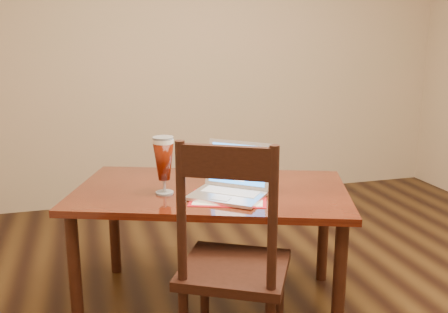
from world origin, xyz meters
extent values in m
cube|color=tan|center=(0.00, 2.50, 1.35)|extent=(4.50, 0.01, 2.70)
cube|color=#4F180A|center=(-0.50, 0.60, 0.67)|extent=(1.66, 1.28, 0.04)
cylinder|color=black|center=(-1.23, 0.51, 0.32)|extent=(0.06, 0.06, 0.65)
cylinder|color=black|center=(0.00, 0.05, 0.32)|extent=(0.06, 0.06, 0.65)
cylinder|color=black|center=(-1.00, 1.15, 0.32)|extent=(0.06, 0.06, 0.65)
cylinder|color=black|center=(0.24, 0.69, 0.32)|extent=(0.06, 0.06, 0.65)
cube|color=#B31018|center=(-0.45, 0.41, 0.69)|extent=(0.45, 0.39, 0.00)
cube|color=white|center=(-0.45, 0.41, 0.69)|extent=(0.41, 0.34, 0.00)
cube|color=silver|center=(-0.46, 0.42, 0.70)|extent=(0.44, 0.42, 0.02)
cube|color=#AFAFB3|center=(-0.43, 0.46, 0.71)|extent=(0.30, 0.27, 0.00)
cube|color=silver|center=(-0.51, 0.36, 0.71)|extent=(0.11, 0.11, 0.00)
cube|color=silver|center=(-0.36, 0.54, 0.83)|extent=(0.32, 0.28, 0.24)
cube|color=blue|center=(-0.37, 0.54, 0.83)|extent=(0.28, 0.24, 0.20)
cube|color=white|center=(-0.40, 0.56, 0.83)|extent=(0.17, 0.15, 0.17)
cylinder|color=silver|center=(-0.75, 0.58, 0.69)|extent=(0.09, 0.09, 0.01)
cylinder|color=silver|center=(-0.75, 0.58, 0.73)|extent=(0.02, 0.02, 0.07)
cylinder|color=silver|center=(-0.75, 0.58, 0.97)|extent=(0.11, 0.11, 0.02)
cylinder|color=silver|center=(-0.75, 0.58, 0.98)|extent=(0.11, 0.11, 0.01)
cylinder|color=silver|center=(-0.42, 0.86, 0.70)|extent=(0.06, 0.06, 0.04)
cylinder|color=silver|center=(-0.39, 0.86, 0.70)|extent=(0.06, 0.06, 0.04)
cube|color=black|center=(-0.53, 0.06, 0.47)|extent=(0.62, 0.61, 0.04)
cylinder|color=black|center=(-0.61, 0.30, 0.23)|extent=(0.04, 0.04, 0.45)
cylinder|color=black|center=(-0.28, 0.12, 0.23)|extent=(0.04, 0.04, 0.45)
cylinder|color=black|center=(-0.78, -0.01, 0.79)|extent=(0.04, 0.04, 0.59)
cylinder|color=black|center=(-0.45, -0.19, 0.79)|extent=(0.04, 0.04, 0.59)
cube|color=black|center=(-0.61, -0.10, 1.01)|extent=(0.34, 0.21, 0.13)
camera|label=1|loc=(-1.14, -1.90, 1.50)|focal=40.00mm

